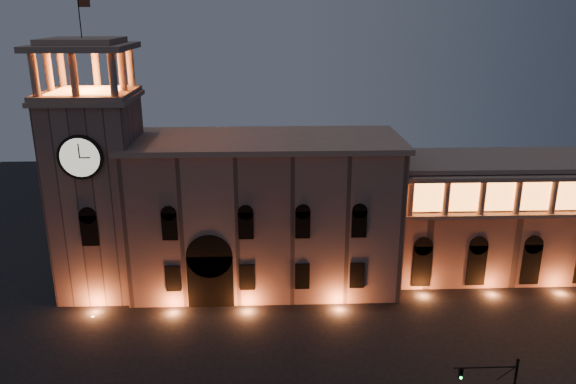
% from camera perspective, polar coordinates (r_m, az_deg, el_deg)
% --- Properties ---
extents(government_building, '(30.80, 12.80, 17.60)m').
position_cam_1_polar(government_building, '(65.09, -2.42, -2.09)').
color(government_building, '#89655A').
rests_on(government_building, ground).
extents(clock_tower, '(9.80, 9.80, 32.40)m').
position_cam_1_polar(clock_tower, '(65.75, -18.74, 0.57)').
color(clock_tower, '#89655A').
rests_on(clock_tower, ground).
extents(colonnade_wing, '(40.60, 11.50, 14.50)m').
position_cam_1_polar(colonnade_wing, '(75.39, 24.49, -2.07)').
color(colonnade_wing, '#846054').
rests_on(colonnade_wing, ground).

